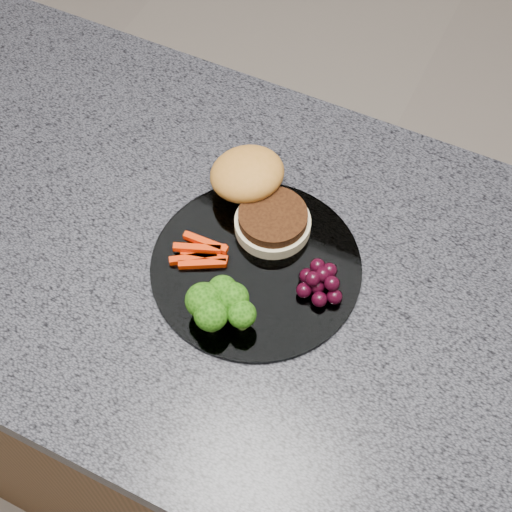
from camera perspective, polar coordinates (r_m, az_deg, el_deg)
The scene contains 7 objects.
island_cabinet at distance 1.32m, azimuth -3.10°, elevation -10.52°, with size 1.20×0.60×0.86m, color brown.
countertop at distance 0.92m, azimuth -4.38°, elevation 0.18°, with size 1.20×0.60×0.04m, color #484952.
plate at distance 0.88m, azimuth 0.00°, elevation -0.81°, with size 0.26×0.26×0.01m, color white.
burger at distance 0.91m, azimuth 0.00°, elevation 5.10°, with size 0.18×0.17×0.05m.
carrot_sticks at distance 0.88m, azimuth -4.43°, elevation 0.25°, with size 0.07×0.05×0.02m.
broccoli at distance 0.81m, azimuth -2.96°, elevation -3.83°, with size 0.08×0.07×0.05m.
grape_bunch at distance 0.85m, azimuth 5.23°, elevation -2.05°, with size 0.06×0.06×0.03m.
Camera 1 is at (0.28, -0.42, 1.65)m, focal length 50.00 mm.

